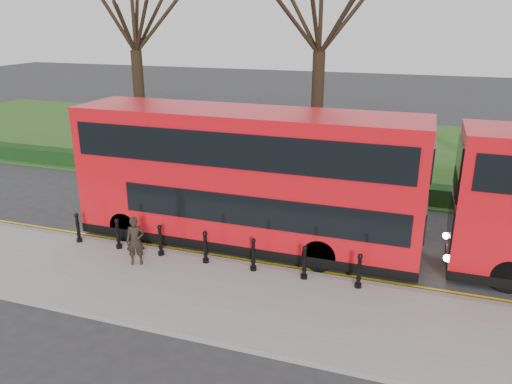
% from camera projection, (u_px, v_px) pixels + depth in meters
% --- Properties ---
extents(ground, '(120.00, 120.00, 0.00)m').
position_uv_depth(ground, '(195.00, 245.00, 17.28)').
color(ground, '#28282B').
rests_on(ground, ground).
extents(pavement, '(60.00, 4.00, 0.15)m').
position_uv_depth(pavement, '(150.00, 284.00, 14.57)').
color(pavement, gray).
rests_on(pavement, ground).
extents(kerb, '(60.00, 0.25, 0.16)m').
position_uv_depth(kerb, '(181.00, 255.00, 16.36)').
color(kerb, slate).
rests_on(kerb, ground).
extents(grass_verge, '(60.00, 18.00, 0.06)m').
position_uv_depth(grass_verge, '(300.00, 145.00, 30.66)').
color(grass_verge, '#2A4D19').
rests_on(grass_verge, ground).
extents(hedge, '(60.00, 0.90, 0.80)m').
position_uv_depth(hedge, '(258.00, 177.00, 23.22)').
color(hedge, black).
rests_on(hedge, ground).
extents(yellow_line_outer, '(60.00, 0.10, 0.01)m').
position_uv_depth(yellow_line_outer, '(186.00, 253.00, 16.65)').
color(yellow_line_outer, yellow).
rests_on(yellow_line_outer, ground).
extents(yellow_line_inner, '(60.00, 0.10, 0.01)m').
position_uv_depth(yellow_line_inner, '(188.00, 250.00, 16.83)').
color(yellow_line_inner, yellow).
rests_on(yellow_line_inner, ground).
extents(tree_left, '(6.75, 6.75, 10.54)m').
position_uv_depth(tree_left, '(133.00, 13.00, 26.13)').
color(tree_left, black).
rests_on(tree_left, ground).
extents(tree_mid, '(6.89, 6.89, 10.76)m').
position_uv_depth(tree_mid, '(321.00, 9.00, 23.02)').
color(tree_mid, black).
rests_on(tree_mid, ground).
extents(bollard_row, '(9.65, 0.15, 1.00)m').
position_uv_depth(bollard_row, '(205.00, 248.00, 15.54)').
color(bollard_row, black).
rests_on(bollard_row, pavement).
extents(bus_lead, '(11.61, 2.67, 4.62)m').
position_uv_depth(bus_lead, '(245.00, 179.00, 16.67)').
color(bus_lead, red).
rests_on(bus_lead, ground).
extents(pedestrian, '(0.67, 0.57, 1.55)m').
position_uv_depth(pedestrian, '(135.00, 241.00, 15.36)').
color(pedestrian, black).
rests_on(pedestrian, pavement).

